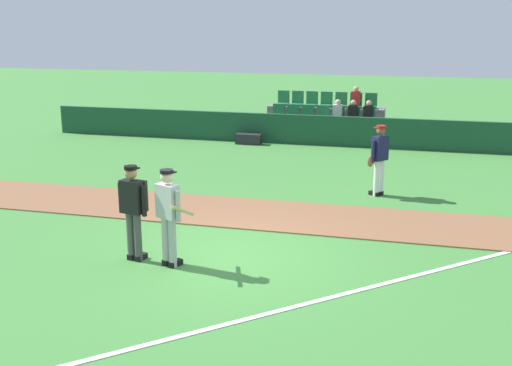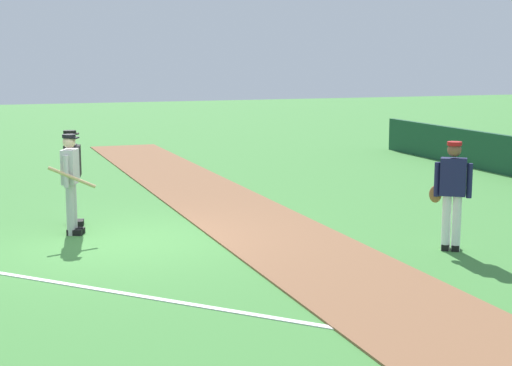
# 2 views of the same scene
# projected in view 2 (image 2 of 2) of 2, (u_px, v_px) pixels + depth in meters

# --- Properties ---
(ground_plane) EXTENTS (80.00, 80.00, 0.00)m
(ground_plane) POSITION_uv_depth(u_px,v_px,m) (122.00, 241.00, 13.18)
(ground_plane) COLOR #42843A
(infield_dirt_path) EXTENTS (28.00, 2.21, 0.03)m
(infield_dirt_path) POSITION_uv_depth(u_px,v_px,m) (265.00, 229.00, 14.05)
(infield_dirt_path) COLOR brown
(infield_dirt_path) RESTS_ON ground
(foul_line_chalk) EXTENTS (8.79, 8.32, 0.01)m
(foul_line_chalk) POSITION_uv_depth(u_px,v_px,m) (126.00, 294.00, 10.23)
(foul_line_chalk) COLOR white
(foul_line_chalk) RESTS_ON ground
(batter_grey_jersey) EXTENTS (0.61, 0.80, 1.76)m
(batter_grey_jersey) POSITION_uv_depth(u_px,v_px,m) (71.00, 180.00, 13.52)
(batter_grey_jersey) COLOR #B2B2B2
(batter_grey_jersey) RESTS_ON ground
(umpire_home_plate) EXTENTS (0.58, 0.36, 1.76)m
(umpire_home_plate) POSITION_uv_depth(u_px,v_px,m) (72.00, 172.00, 14.23)
(umpire_home_plate) COLOR #4C4C4C
(umpire_home_plate) RESTS_ON ground
(runner_navy_jersey) EXTENTS (0.52, 0.54, 1.76)m
(runner_navy_jersey) POSITION_uv_depth(u_px,v_px,m) (452.00, 192.00, 12.38)
(runner_navy_jersey) COLOR white
(runner_navy_jersey) RESTS_ON ground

